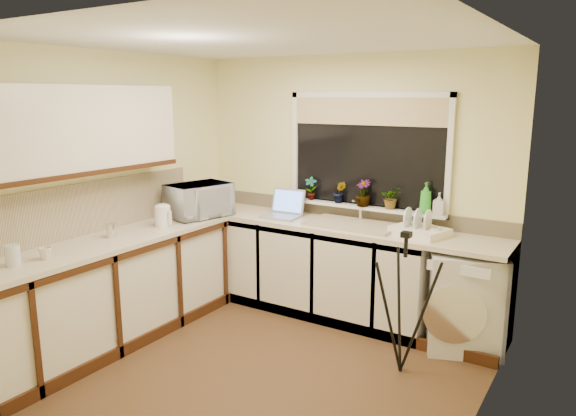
% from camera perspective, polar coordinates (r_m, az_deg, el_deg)
% --- Properties ---
extents(floor, '(3.20, 3.20, 0.00)m').
position_cam_1_polar(floor, '(4.39, -3.00, -16.27)').
color(floor, '#4F341F').
rests_on(floor, ground).
extents(ceiling, '(3.20, 3.20, 0.00)m').
position_cam_1_polar(ceiling, '(3.89, -3.40, 17.45)').
color(ceiling, white).
rests_on(ceiling, ground).
extents(wall_back, '(3.20, 0.00, 3.20)m').
position_cam_1_polar(wall_back, '(5.24, 6.33, 2.51)').
color(wall_back, '#F1EAA1').
rests_on(wall_back, ground).
extents(wall_front, '(3.20, 0.00, 3.20)m').
position_cam_1_polar(wall_front, '(2.92, -20.55, -5.78)').
color(wall_front, '#F1EAA1').
rests_on(wall_front, ground).
extents(wall_left, '(0.00, 3.00, 3.00)m').
position_cam_1_polar(wall_left, '(5.05, -18.20, 1.63)').
color(wall_left, '#F1EAA1').
rests_on(wall_left, ground).
extents(wall_right, '(0.00, 3.00, 3.00)m').
position_cam_1_polar(wall_right, '(3.33, 19.95, -3.57)').
color(wall_right, '#F1EAA1').
rests_on(wall_right, ground).
extents(base_cabinet_back, '(2.55, 0.60, 0.86)m').
position_cam_1_polar(base_cabinet_back, '(5.32, 1.54, -6.10)').
color(base_cabinet_back, silver).
rests_on(base_cabinet_back, floor).
extents(base_cabinet_left, '(0.54, 2.40, 0.86)m').
position_cam_1_polar(base_cabinet_left, '(4.84, -18.03, -8.55)').
color(base_cabinet_left, silver).
rests_on(base_cabinet_left, floor).
extents(worktop_back, '(3.20, 0.60, 0.04)m').
position_cam_1_polar(worktop_back, '(5.04, 4.75, -1.82)').
color(worktop_back, beige).
rests_on(worktop_back, base_cabinet_back).
extents(worktop_left, '(0.60, 2.40, 0.04)m').
position_cam_1_polar(worktop_left, '(4.71, -18.38, -3.40)').
color(worktop_left, beige).
rests_on(worktop_left, base_cabinet_left).
extents(upper_cabinet, '(0.28, 1.90, 0.70)m').
position_cam_1_polar(upper_cabinet, '(4.58, -21.71, 7.65)').
color(upper_cabinet, silver).
rests_on(upper_cabinet, wall_left).
extents(splashback_left, '(0.02, 2.40, 0.45)m').
position_cam_1_polar(splashback_left, '(4.87, -20.73, -0.10)').
color(splashback_left, beige).
rests_on(splashback_left, wall_left).
extents(splashback_back, '(3.20, 0.02, 0.14)m').
position_cam_1_polar(splashback_back, '(5.28, 6.21, -0.24)').
color(splashback_back, beige).
rests_on(splashback_back, wall_back).
extents(window_glass, '(1.50, 0.02, 1.00)m').
position_cam_1_polar(window_glass, '(5.10, 8.37, 5.89)').
color(window_glass, black).
rests_on(window_glass, wall_back).
extents(window_blind, '(1.50, 0.02, 0.25)m').
position_cam_1_polar(window_blind, '(5.05, 8.39, 10.10)').
color(window_blind, tan).
rests_on(window_blind, wall_back).
extents(windowsill, '(1.60, 0.14, 0.03)m').
position_cam_1_polar(windowsill, '(5.13, 7.95, 0.11)').
color(windowsill, white).
rests_on(windowsill, wall_back).
extents(sink, '(0.82, 0.46, 0.03)m').
position_cam_1_polar(sink, '(4.95, 6.81, -1.73)').
color(sink, tan).
rests_on(sink, worktop_back).
extents(faucet, '(0.03, 0.03, 0.24)m').
position_cam_1_polar(faucet, '(5.09, 7.71, -0.15)').
color(faucet, silver).
rests_on(faucet, worktop_back).
extents(washing_machine, '(0.75, 0.73, 0.83)m').
position_cam_1_polar(washing_machine, '(4.74, 18.23, -9.22)').
color(washing_machine, silver).
rests_on(washing_machine, floor).
extents(laptop, '(0.37, 0.35, 0.26)m').
position_cam_1_polar(laptop, '(5.29, -0.41, -0.14)').
color(laptop, '#A2A2AA').
rests_on(laptop, worktop_back).
extents(kettle, '(0.14, 0.14, 0.19)m').
position_cam_1_polar(kettle, '(5.00, -13.14, -0.88)').
color(kettle, white).
rests_on(kettle, worktop_left).
extents(dish_rack, '(0.52, 0.44, 0.07)m').
position_cam_1_polar(dish_rack, '(4.73, 13.79, -2.39)').
color(dish_rack, white).
rests_on(dish_rack, worktop_back).
extents(tripod, '(0.55, 0.55, 1.10)m').
position_cam_1_polar(tripod, '(4.16, 12.12, -9.86)').
color(tripod, black).
rests_on(tripod, floor).
extents(glass_jug, '(0.10, 0.10, 0.15)m').
position_cam_1_polar(glass_jug, '(4.23, -27.18, -4.50)').
color(glass_jug, silver).
rests_on(glass_jug, worktop_left).
extents(steel_jar, '(0.09, 0.09, 0.12)m').
position_cam_1_polar(steel_jar, '(4.74, -18.19, -2.28)').
color(steel_jar, silver).
rests_on(steel_jar, worktop_left).
extents(microwave, '(0.53, 0.67, 0.33)m').
position_cam_1_polar(microwave, '(5.33, -9.43, 0.81)').
color(microwave, silver).
rests_on(microwave, worktop_left).
extents(plant_a, '(0.14, 0.12, 0.23)m').
position_cam_1_polar(plant_a, '(5.33, 2.44, 2.09)').
color(plant_a, '#999999').
rests_on(plant_a, windowsill).
extents(plant_b, '(0.14, 0.13, 0.21)m').
position_cam_1_polar(plant_b, '(5.20, 5.50, 1.68)').
color(plant_b, '#999999').
rests_on(plant_b, windowsill).
extents(plant_c, '(0.16, 0.16, 0.25)m').
position_cam_1_polar(plant_c, '(5.06, 7.97, 1.58)').
color(plant_c, '#999999').
rests_on(plant_c, windowsill).
extents(plant_d, '(0.23, 0.21, 0.20)m').
position_cam_1_polar(plant_d, '(5.00, 10.91, 1.06)').
color(plant_d, '#999999').
rests_on(plant_d, windowsill).
extents(soap_bottle_green, '(0.11, 0.11, 0.28)m').
position_cam_1_polar(soap_bottle_green, '(4.86, 14.41, 1.04)').
color(soap_bottle_green, green).
rests_on(soap_bottle_green, windowsill).
extents(soap_bottle_clear, '(0.10, 0.10, 0.19)m').
position_cam_1_polar(soap_bottle_clear, '(4.84, 15.71, 0.43)').
color(soap_bottle_clear, '#999999').
rests_on(soap_bottle_clear, windowsill).
extents(cup_back, '(0.12, 0.12, 0.09)m').
position_cam_1_polar(cup_back, '(4.67, 15.36, -2.52)').
color(cup_back, silver).
rests_on(cup_back, worktop_back).
extents(cup_left, '(0.12, 0.12, 0.09)m').
position_cam_1_polar(cup_left, '(4.30, -24.35, -4.41)').
color(cup_left, beige).
rests_on(cup_left, worktop_left).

